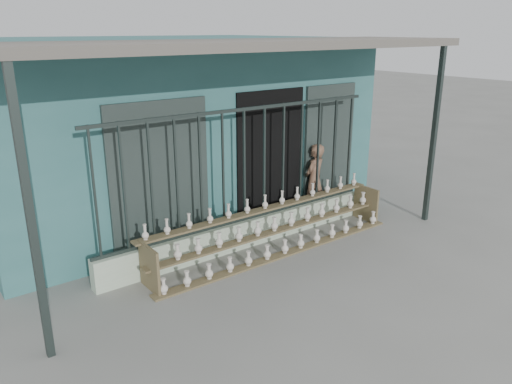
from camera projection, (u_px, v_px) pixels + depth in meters
ground at (298, 276)px, 7.13m from camera, size 60.00×60.00×0.00m
workshop_building at (158, 121)px, 9.83m from camera, size 7.40×6.60×3.21m
parapet_wall at (245, 233)px, 8.04m from camera, size 5.00×0.20×0.45m
security_fence at (244, 166)px, 7.69m from camera, size 5.00×0.04×1.80m
shelf_rack at (275, 229)px, 7.85m from camera, size 4.50×0.68×0.85m
elderly_woman at (314, 181)px, 9.19m from camera, size 0.58×0.47×1.38m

